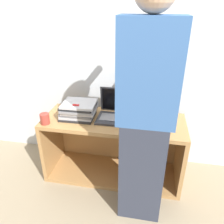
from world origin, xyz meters
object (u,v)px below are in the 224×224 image
at_px(laptop_open, 114,112).
at_px(laptop_stack_right, 150,119).
at_px(mug, 45,119).
at_px(person, 146,117).
at_px(laptop_stack_left, 79,110).

distance_m(laptop_open, laptop_stack_right, 0.34).
bearing_deg(mug, laptop_open, 21.13).
relative_size(laptop_open, laptop_stack_right, 0.93).
relative_size(laptop_open, person, 0.17).
distance_m(laptop_stack_right, person, 0.47).
height_order(laptop_open, person, person).
height_order(laptop_stack_left, person, person).
distance_m(person, mug, 0.96).
relative_size(laptop_stack_left, mug, 3.39).
bearing_deg(person, laptop_stack_left, 147.14).
height_order(laptop_stack_right, mug, mug).
xyz_separation_m(laptop_stack_left, laptop_stack_right, (0.67, -0.00, -0.03)).
distance_m(laptop_open, laptop_stack_left, 0.34).
bearing_deg(laptop_stack_right, laptop_stack_left, 179.89).
distance_m(laptop_open, mug, 0.64).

